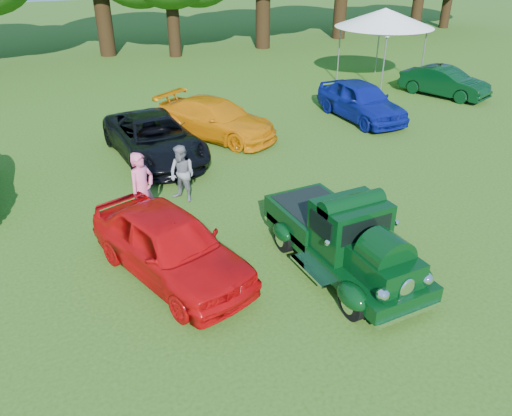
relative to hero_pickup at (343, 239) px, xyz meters
name	(u,v)px	position (x,y,z in m)	size (l,w,h in m)	color
ground	(312,269)	(-0.59, 0.23, -0.74)	(120.00, 120.00, 0.00)	#284C11
hero_pickup	(343,239)	(0.00, 0.00, 0.00)	(2.04, 4.37, 1.71)	black
red_convertible	(170,245)	(-3.37, 1.44, 0.00)	(1.74, 4.33, 1.48)	#B9070A
back_car_black	(154,138)	(-1.81, 7.92, -0.04)	(2.33, 5.05, 1.40)	black
back_car_orange	(216,119)	(0.77, 8.89, -0.06)	(1.90, 4.68, 1.36)	#D17207
back_car_blue	(361,100)	(6.75, 8.25, 0.01)	(1.77, 4.40, 1.50)	navy
back_car_green	(444,82)	(12.19, 9.22, -0.09)	(1.38, 3.96, 1.31)	black
spectator_pink	(143,190)	(-3.30, 3.75, 0.24)	(0.71, 0.47, 1.95)	#DC5A85
spectator_grey	(182,174)	(-2.00, 4.61, 0.06)	(0.78, 0.60, 1.60)	slate
canopy_tent	(385,18)	(11.12, 12.55, 2.33)	(5.46, 5.46, 3.54)	white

